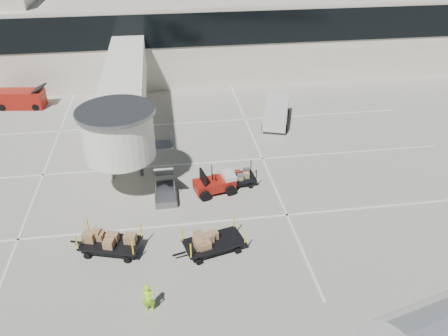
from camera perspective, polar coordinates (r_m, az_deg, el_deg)
The scene contains 11 objects.
ground at distance 25.19m, azimuth -4.00°, elevation -10.12°, with size 140.00×140.00×0.00m, color #B1AD9E.
lane_markings at distance 32.72m, azimuth -6.55°, elevation 0.68°, with size 40.00×30.00×0.02m.
terminal at distance 50.33m, azimuth -7.61°, elevation 16.89°, with size 64.00×12.11×15.20m.
jet_bridge at distance 33.59m, azimuth -12.93°, elevation 9.08°, with size 5.70×20.40×6.03m.
baggage_tug at distance 29.01m, azimuth -1.13°, elevation -2.06°, with size 2.92×2.21×1.77m.
suitcase_cart at distance 29.77m, azimuth 1.22°, elevation -1.43°, with size 3.62×1.69×1.40m.
box_cart_near at distance 24.51m, azimuth -1.47°, elevation -9.64°, with size 4.10×2.37×1.57m.
box_cart_far at distance 25.15m, azimuth -14.91°, elevation -9.52°, with size 4.07×2.47×1.57m.
ground_worker at distance 21.60m, azimuth -9.81°, elevation -16.46°, with size 0.60×0.40×1.66m, color #9EF219.
minivan at distance 38.40m, azimuth 6.87°, elevation 7.37°, with size 3.33×5.11×1.80m.
belt_loader at distance 45.44m, azimuth -24.93°, elevation 8.17°, with size 4.65×2.28×2.16m.
Camera 1 is at (-0.98, -18.77, 16.77)m, focal length 35.00 mm.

